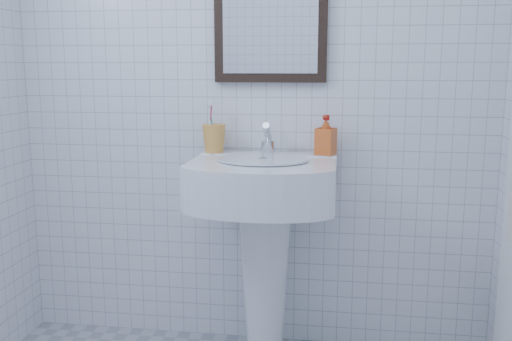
# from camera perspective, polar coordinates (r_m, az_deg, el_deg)

# --- Properties ---
(wall_back) EXTENTS (2.20, 0.02, 2.50)m
(wall_back) POSITION_cam_1_polar(r_m,az_deg,el_deg) (2.61, -0.47, 9.04)
(wall_back) COLOR white
(wall_back) RESTS_ON ground
(washbasin) EXTENTS (0.61, 0.45, 0.94)m
(washbasin) POSITION_cam_1_polar(r_m,az_deg,el_deg) (2.49, 0.83, -5.57)
(washbasin) COLOR white
(washbasin) RESTS_ON ground
(faucet) EXTENTS (0.06, 0.13, 0.15)m
(faucet) POSITION_cam_1_polar(r_m,az_deg,el_deg) (2.52, 1.18, 2.95)
(faucet) COLOR silver
(faucet) RESTS_ON washbasin
(toothbrush_cup) EXTENTS (0.13, 0.13, 0.13)m
(toothbrush_cup) POSITION_cam_1_polar(r_m,az_deg,el_deg) (2.57, -4.22, 3.21)
(toothbrush_cup) COLOR gold
(toothbrush_cup) RESTS_ON washbasin
(soap_dispenser) EXTENTS (0.10, 0.10, 0.17)m
(soap_dispenser) POSITION_cam_1_polar(r_m,az_deg,el_deg) (2.52, 7.00, 3.54)
(soap_dispenser) COLOR #DC4C15
(soap_dispenser) RESTS_ON washbasin
(wall_mirror) EXTENTS (0.50, 0.04, 0.62)m
(wall_mirror) POSITION_cam_1_polar(r_m,az_deg,el_deg) (2.59, 1.46, 15.67)
(wall_mirror) COLOR black
(wall_mirror) RESTS_ON wall_back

